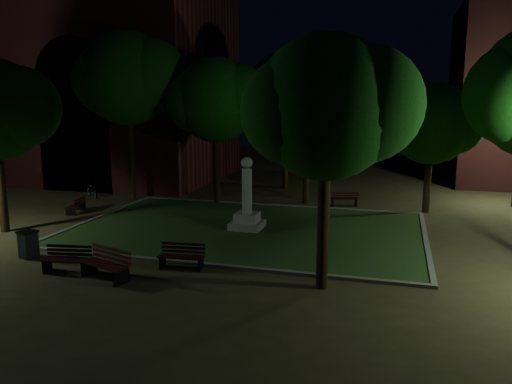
# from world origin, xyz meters

# --- Properties ---
(ground) EXTENTS (80.00, 80.00, 0.00)m
(ground) POSITION_xyz_m (0.00, 0.00, 0.00)
(ground) COLOR #493F26
(lawn) EXTENTS (15.00, 10.00, 0.08)m
(lawn) POSITION_xyz_m (0.00, 2.00, 0.04)
(lawn) COLOR #2D4E20
(lawn) RESTS_ON ground
(lawn_kerb) EXTENTS (15.40, 10.40, 0.12)m
(lawn_kerb) POSITION_xyz_m (0.00, 2.00, 0.06)
(lawn_kerb) COLOR slate
(lawn_kerb) RESTS_ON ground
(monument) EXTENTS (1.40, 1.40, 3.20)m
(monument) POSITION_xyz_m (0.00, 2.00, 0.96)
(monument) COLOR #9A958E
(monument) RESTS_ON lawn
(building_main) EXTENTS (20.00, 12.00, 15.00)m
(building_main) POSITION_xyz_m (-15.86, 13.79, 7.38)
(building_main) COLOR #531D1F
(building_main) RESTS_ON ground
(tree_north_wl) EXTENTS (5.61, 4.58, 7.99)m
(tree_north_wl) POSITION_xyz_m (-3.16, 7.03, 5.70)
(tree_north_wl) COLOR black
(tree_north_wl) RESTS_ON ground
(tree_north_er) EXTENTS (6.04, 4.93, 8.20)m
(tree_north_er) POSITION_xyz_m (1.62, 8.39, 5.73)
(tree_north_er) COLOR black
(tree_north_er) RESTS_ON ground
(tree_ne) EXTENTS (5.04, 4.11, 6.61)m
(tree_ne) POSITION_xyz_m (7.94, 7.82, 4.55)
(tree_ne) COLOR black
(tree_ne) RESTS_ON ground
(tree_se) EXTENTS (5.26, 4.30, 7.68)m
(tree_se) POSITION_xyz_m (4.32, -3.98, 5.52)
(tree_se) COLOR black
(tree_se) RESTS_ON ground
(tree_nw) EXTENTS (6.43, 5.25, 9.51)m
(tree_nw) POSITION_xyz_m (-8.24, 6.72, 6.88)
(tree_nw) COLOR black
(tree_nw) RESTS_ON ground
(tree_far_north) EXTENTS (6.05, 4.94, 8.76)m
(tree_far_north) POSITION_xyz_m (-0.54, 12.74, 6.28)
(tree_far_north) COLOR black
(tree_far_north) RESTS_ON ground
(lamppost_nw) EXTENTS (1.18, 0.28, 4.03)m
(lamppost_nw) POSITION_xyz_m (-10.45, 10.04, 2.86)
(lamppost_nw) COLOR black
(lamppost_nw) RESTS_ON ground
(bench_near_left) EXTENTS (1.92, 1.17, 1.00)m
(bench_near_left) POSITION_xyz_m (-2.64, -5.10, 0.47)
(bench_near_left) COLOR black
(bench_near_left) RESTS_ON ground
(bench_near_right) EXTENTS (1.62, 0.72, 0.86)m
(bench_near_right) POSITION_xyz_m (-0.69, -3.50, 0.41)
(bench_near_right) COLOR black
(bench_near_right) RESTS_ON ground
(bench_west_near) EXTENTS (1.67, 0.79, 0.88)m
(bench_west_near) POSITION_xyz_m (-4.30, -4.86, 0.41)
(bench_west_near) COLOR black
(bench_west_near) RESTS_ON ground
(bench_left_side) EXTENTS (0.78, 1.50, 0.79)m
(bench_left_side) POSITION_xyz_m (-9.39, 2.86, 0.37)
(bench_left_side) COLOR black
(bench_left_side) RESTS_ON ground
(bench_far_side) EXTENTS (1.54, 0.86, 0.80)m
(bench_far_side) POSITION_xyz_m (3.66, 8.22, 0.38)
(bench_far_side) COLOR black
(bench_far_side) RESTS_ON ground
(trash_bin) EXTENTS (0.75, 0.75, 1.02)m
(trash_bin) POSITION_xyz_m (-6.61, -3.96, 0.52)
(trash_bin) COLOR black
(trash_bin) RESTS_ON ground
(bicycle) EXTENTS (1.55, 1.31, 0.80)m
(bicycle) POSITION_xyz_m (-11.01, 6.66, 0.40)
(bicycle) COLOR black
(bicycle) RESTS_ON ground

